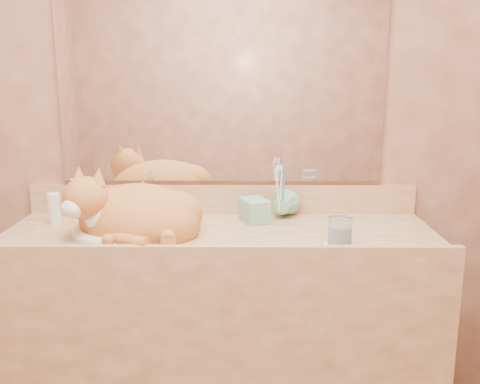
{
  "coord_description": "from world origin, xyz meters",
  "views": [
    {
      "loc": [
        0.09,
        -1.18,
        1.43
      ],
      "look_at": [
        0.08,
        0.7,
        1.0
      ],
      "focal_mm": 40.0,
      "sensor_mm": 36.0,
      "label": 1
    }
  ],
  "objects_px": {
    "soap_dispenser": "(261,200)",
    "sink_basin": "(135,214)",
    "vanity_counter": "(221,336)",
    "water_glass": "(340,231)",
    "toothbrush_cup": "(280,208)",
    "cat": "(132,212)"
  },
  "relations": [
    {
      "from": "cat",
      "to": "soap_dispenser",
      "type": "xyz_separation_m",
      "value": [
        0.47,
        0.11,
        0.02
      ]
    },
    {
      "from": "cat",
      "to": "soap_dispenser",
      "type": "distance_m",
      "value": 0.49
    },
    {
      "from": "sink_basin",
      "to": "toothbrush_cup",
      "type": "bearing_deg",
      "value": 8.81
    },
    {
      "from": "sink_basin",
      "to": "soap_dispenser",
      "type": "height_order",
      "value": "soap_dispenser"
    },
    {
      "from": "vanity_counter",
      "to": "soap_dispenser",
      "type": "xyz_separation_m",
      "value": [
        0.15,
        0.08,
        0.52
      ]
    },
    {
      "from": "sink_basin",
      "to": "water_glass",
      "type": "xyz_separation_m",
      "value": [
        0.72,
        -0.17,
        -0.01
      ]
    },
    {
      "from": "vanity_counter",
      "to": "toothbrush_cup",
      "type": "xyz_separation_m",
      "value": [
        0.24,
        0.16,
        0.47
      ]
    },
    {
      "from": "toothbrush_cup",
      "to": "sink_basin",
      "type": "bearing_deg",
      "value": -162.17
    },
    {
      "from": "soap_dispenser",
      "to": "water_glass",
      "type": "height_order",
      "value": "soap_dispenser"
    },
    {
      "from": "sink_basin",
      "to": "water_glass",
      "type": "distance_m",
      "value": 0.74
    },
    {
      "from": "sink_basin",
      "to": "water_glass",
      "type": "bearing_deg",
      "value": -21.89
    },
    {
      "from": "cat",
      "to": "toothbrush_cup",
      "type": "height_order",
      "value": "cat"
    },
    {
      "from": "vanity_counter",
      "to": "cat",
      "type": "bearing_deg",
      "value": -173.46
    },
    {
      "from": "soap_dispenser",
      "to": "vanity_counter",
      "type": "bearing_deg",
      "value": -173.6
    },
    {
      "from": "soap_dispenser",
      "to": "cat",
      "type": "bearing_deg",
      "value": 173.36
    },
    {
      "from": "sink_basin",
      "to": "toothbrush_cup",
      "type": "relative_size",
      "value": 4.27
    },
    {
      "from": "cat",
      "to": "soap_dispenser",
      "type": "bearing_deg",
      "value": 33.15
    },
    {
      "from": "soap_dispenser",
      "to": "sink_basin",
      "type": "bearing_deg",
      "value": 171.64
    },
    {
      "from": "vanity_counter",
      "to": "sink_basin",
      "type": "bearing_deg",
      "value": -176.31
    },
    {
      "from": "sink_basin",
      "to": "toothbrush_cup",
      "type": "distance_m",
      "value": 0.57
    },
    {
      "from": "sink_basin",
      "to": "cat",
      "type": "distance_m",
      "value": 0.02
    },
    {
      "from": "water_glass",
      "to": "sink_basin",
      "type": "bearing_deg",
      "value": 167.13
    }
  ]
}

